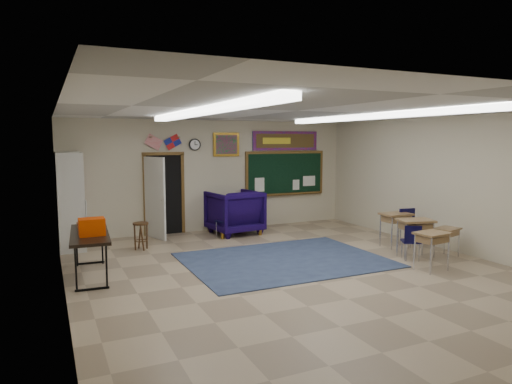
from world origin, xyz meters
name	(u,v)px	position (x,y,z in m)	size (l,w,h in m)	color
floor	(295,272)	(0.00, 0.00, 0.00)	(9.00, 9.00, 0.00)	tan
back_wall	(214,176)	(0.00, 4.50, 1.50)	(8.00, 0.04, 3.00)	beige
left_wall	(62,206)	(-4.00, 0.00, 1.50)	(0.04, 9.00, 3.00)	beige
right_wall	(453,184)	(4.00, 0.00, 1.50)	(0.04, 9.00, 3.00)	beige
ceiling	(297,111)	(0.00, 0.00, 3.00)	(8.00, 9.00, 0.04)	silver
area_rug	(285,260)	(0.20, 0.80, 0.01)	(4.00, 3.00, 0.02)	#374868
fluorescent_strips	(297,114)	(0.00, 0.00, 2.94)	(3.86, 6.00, 0.10)	white
doorway	(161,195)	(-1.50, 4.35, 1.06)	(1.10, 0.89, 2.16)	black
chalkboard	(285,175)	(2.20, 4.46, 1.46)	(2.55, 0.14, 1.30)	brown
bulletin_board	(286,141)	(2.20, 4.47, 2.45)	(2.10, 0.05, 0.55)	red
framed_art_print	(226,145)	(0.35, 4.47, 2.35)	(0.75, 0.05, 0.65)	olive
wall_clock	(195,145)	(-0.55, 4.47, 2.35)	(0.32, 0.05, 0.32)	black
wall_flags	(163,140)	(-1.40, 4.44, 2.48)	(1.16, 0.06, 0.70)	red
storage_cabinet	(70,201)	(-3.71, 3.85, 1.10)	(0.59, 1.25, 2.20)	beige
wingback_armchair	(234,212)	(0.30, 3.78, 0.58)	(1.23, 1.27, 1.15)	#100533
student_chair_reading	(225,222)	(-0.10, 3.47, 0.40)	(0.40, 0.40, 0.79)	black
student_chair_desk_a	(411,242)	(2.59, -0.26, 0.37)	(0.37, 0.37, 0.75)	black
student_chair_desk_b	(411,228)	(3.45, 0.64, 0.44)	(0.44, 0.44, 0.87)	black
student_desk_front_left	(415,237)	(2.77, -0.19, 0.46)	(0.80, 0.69, 0.83)	olive
student_desk_front_right	(396,228)	(3.11, 0.78, 0.44)	(0.67, 0.50, 0.79)	olive
student_desk_back_left	(432,249)	(2.38, -1.01, 0.41)	(0.67, 0.53, 0.74)	olive
student_desk_back_right	(447,241)	(3.44, -0.41, 0.35)	(0.61, 0.52, 0.63)	olive
folding_table	(90,252)	(-3.53, 1.33, 0.44)	(0.78, 1.99, 1.11)	black
wooden_stool	(141,236)	(-2.30, 3.01, 0.32)	(0.35, 0.35, 0.62)	#482E15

